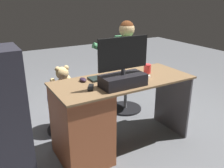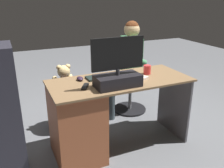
# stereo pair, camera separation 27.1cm
# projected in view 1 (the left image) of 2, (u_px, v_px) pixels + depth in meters

# --- Properties ---
(ground_plane) EXTENTS (10.00, 10.00, 0.00)m
(ground_plane) POSITION_uv_depth(u_px,v_px,m) (109.00, 131.00, 2.92)
(ground_plane) COLOR #5C5E62
(desk) EXTENTS (1.40, 0.61, 0.74)m
(desk) POSITION_uv_depth(u_px,v_px,m) (90.00, 120.00, 2.36)
(desk) COLOR brown
(desk) RESTS_ON ground_plane
(monitor) EXTENTS (0.49, 0.21, 0.45)m
(monitor) POSITION_uv_depth(u_px,v_px,m) (123.00, 73.00, 2.20)
(monitor) COLOR black
(monitor) RESTS_ON desk
(keyboard) EXTENTS (0.42, 0.14, 0.02)m
(keyboard) POSITION_uv_depth(u_px,v_px,m) (109.00, 76.00, 2.47)
(keyboard) COLOR black
(keyboard) RESTS_ON desk
(computer_mouse) EXTENTS (0.06, 0.10, 0.04)m
(computer_mouse) POSITION_uv_depth(u_px,v_px,m) (83.00, 80.00, 2.36)
(computer_mouse) COLOR #2C1C2E
(computer_mouse) RESTS_ON desk
(cup) EXTENTS (0.08, 0.08, 0.09)m
(cup) POSITION_uv_depth(u_px,v_px,m) (147.00, 69.00, 2.60)
(cup) COLOR red
(cup) RESTS_ON desk
(tv_remote) EXTENTS (0.11, 0.15, 0.02)m
(tv_remote) POSITION_uv_depth(u_px,v_px,m) (91.00, 87.00, 2.18)
(tv_remote) COLOR black
(tv_remote) RESTS_ON desk
(notebook_binder) EXTENTS (0.30, 0.35, 0.02)m
(notebook_binder) POSITION_uv_depth(u_px,v_px,m) (132.00, 76.00, 2.48)
(notebook_binder) COLOR beige
(notebook_binder) RESTS_ON desk
(office_chair_teddy) EXTENTS (0.44, 0.44, 0.46)m
(office_chair_teddy) POSITION_uv_depth(u_px,v_px,m) (65.00, 109.00, 2.85)
(office_chair_teddy) COLOR black
(office_chair_teddy) RESTS_ON ground_plane
(teddy_bear) EXTENTS (0.24, 0.24, 0.33)m
(teddy_bear) POSITION_uv_depth(u_px,v_px,m) (62.00, 82.00, 2.75)
(teddy_bear) COLOR #DAB778
(teddy_bear) RESTS_ON office_chair_teddy
(visitor_chair) EXTENTS (0.45, 0.45, 0.46)m
(visitor_chair) POSITION_uv_depth(u_px,v_px,m) (126.00, 92.00, 3.38)
(visitor_chair) COLOR black
(visitor_chair) RESTS_ON ground_plane
(person) EXTENTS (0.54, 0.52, 1.23)m
(person) POSITION_uv_depth(u_px,v_px,m) (122.00, 60.00, 3.18)
(person) COLOR #408153
(person) RESTS_ON ground_plane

